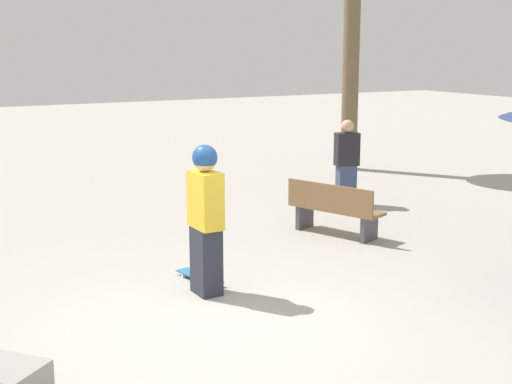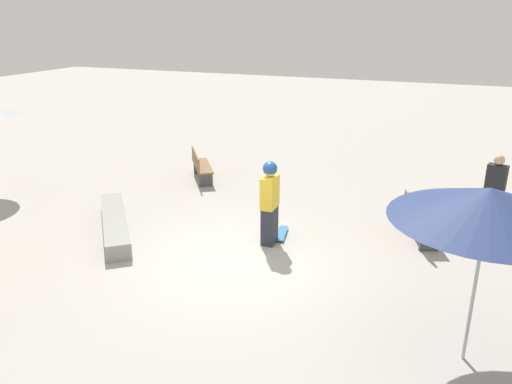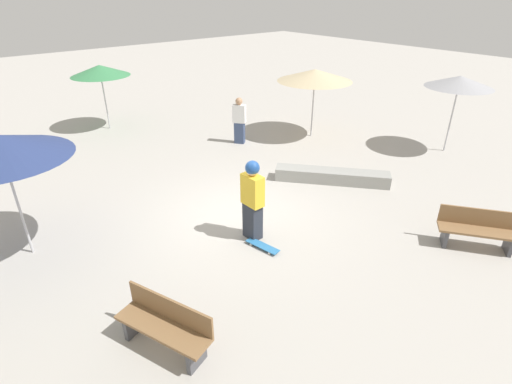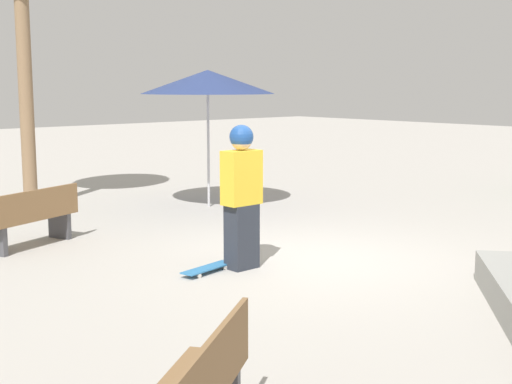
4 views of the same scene
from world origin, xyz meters
The scene contains 8 objects.
ground_plane centered at (0.00, 0.00, 0.00)m, with size 60.00×60.00×0.00m, color #ADA8A0.
skater_main centered at (0.98, -0.24, 0.99)m, with size 0.49×0.30×1.84m.
skateboard centered at (1.45, -0.35, 0.06)m, with size 0.82×0.35×0.07m.
concrete_ledge centered at (0.28, 3.26, 0.18)m, with size 2.78×2.43×0.36m.
bench_near centered at (2.46, -3.19, 0.43)m, with size 1.65×0.96×0.85m.
bench_far centered at (4.32, 3.19, 0.43)m, with size 1.56×1.28×0.85m.
shade_umbrella_navy centered at (-1.55, -4.17, 2.38)m, with size 2.53×2.53×2.60m.
bystander_far centered at (4.21, -4.71, 0.81)m, with size 0.35×0.49×1.62m.
Camera 2 is at (-8.20, -3.63, 4.68)m, focal length 35.00 mm.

